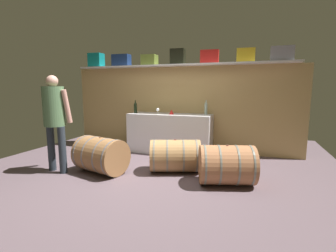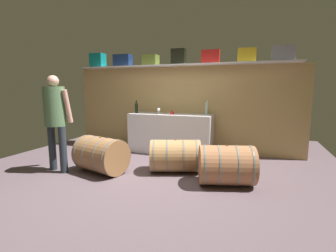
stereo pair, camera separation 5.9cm
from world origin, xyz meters
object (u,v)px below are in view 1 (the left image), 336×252
toolcase_teal (96,60)px  toolcase_black (178,57)px  toolcase_navy (121,61)px  work_cabinet (170,133)px  toolcase_yellow (246,56)px  toolcase_olive (150,60)px  wine_barrel_flank (227,165)px  wine_bottle_dark (135,108)px  wine_barrel_far (101,155)px  wine_bottle_clear (206,108)px  toolcase_grey (282,54)px  toolcase_red (210,57)px  winemaker_pouring (55,114)px  red_funnel (171,112)px  wine_glass (158,110)px  wine_barrel_near (175,156)px

toolcase_teal → toolcase_black: 2.14m
toolcase_navy → work_cabinet: bearing=-11.7°
toolcase_yellow → toolcase_olive: bearing=178.6°
wine_barrel_flank → toolcase_teal: bearing=136.7°
toolcase_navy → wine_bottle_dark: (0.50, -0.30, -1.11)m
toolcase_yellow → wine_barrel_far: size_ratio=0.37×
work_cabinet → wine_bottle_clear: size_ratio=5.97×
toolcase_black → toolcase_grey: 2.14m
wine_barrel_far → toolcase_red: bearing=66.0°
winemaker_pouring → wine_bottle_clear: bearing=53.2°
work_cabinet → winemaker_pouring: bearing=-127.3°
toolcase_red → toolcase_yellow: size_ratio=1.07×
toolcase_yellow → toolcase_grey: size_ratio=0.84×
toolcase_grey → toolcase_yellow: bearing=-175.7°
work_cabinet → toolcase_yellow: bearing=7.7°
toolcase_yellow → wine_bottle_clear: size_ratio=1.14×
wine_bottle_dark → wine_bottle_clear: 1.61m
toolcase_navy → toolcase_black: bearing=-2.5°
toolcase_navy → wine_bottle_clear: size_ratio=1.33×
work_cabinet → wine_barrel_far: bearing=-112.2°
red_funnel → winemaker_pouring: size_ratio=0.07×
toolcase_grey → wine_glass: bearing=-167.5°
toolcase_yellow → wine_glass: bearing=-170.2°
toolcase_olive → wine_glass: toolcase_olive is taller
wine_bottle_clear → wine_barrel_far: wine_bottle_clear is taller
toolcase_black → toolcase_red: toolcase_black is taller
toolcase_black → work_cabinet: 1.73m
wine_barrel_flank → winemaker_pouring: 2.98m
toolcase_yellow → wine_bottle_dark: 2.64m
wine_bottle_clear → red_funnel: size_ratio=2.86×
toolcase_navy → winemaker_pouring: toolcase_navy is taller
toolcase_yellow → wine_glass: toolcase_yellow is taller
red_funnel → wine_barrel_near: 1.39m
toolcase_yellow → wine_barrel_near: (-1.06, -1.44, -1.83)m
toolcase_red → red_funnel: size_ratio=3.49×
wine_glass → winemaker_pouring: bearing=-124.6°
red_funnel → winemaker_pouring: (-1.51, -1.81, 0.09)m
wine_bottle_dark → winemaker_pouring: 1.91m
wine_glass → wine_barrel_far: wine_glass is taller
toolcase_grey → wine_barrel_far: (-2.94, -1.90, -1.81)m
toolcase_yellow → wine_bottle_dark: toolcase_yellow is taller
wine_barrel_near → wine_barrel_far: size_ratio=1.04×
toolcase_navy → winemaker_pouring: (-0.13, -2.11, -1.09)m
wine_barrel_flank → toolcase_black: bearing=110.5°
wine_barrel_flank → wine_barrel_far: bearing=167.8°
toolcase_black → work_cabinet: bearing=-120.7°
toolcase_grey → winemaker_pouring: bearing=-146.0°
toolcase_grey → work_cabinet: toolcase_grey is taller
toolcase_red → wine_glass: 1.60m
wine_bottle_clear → wine_barrel_flank: size_ratio=0.33×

